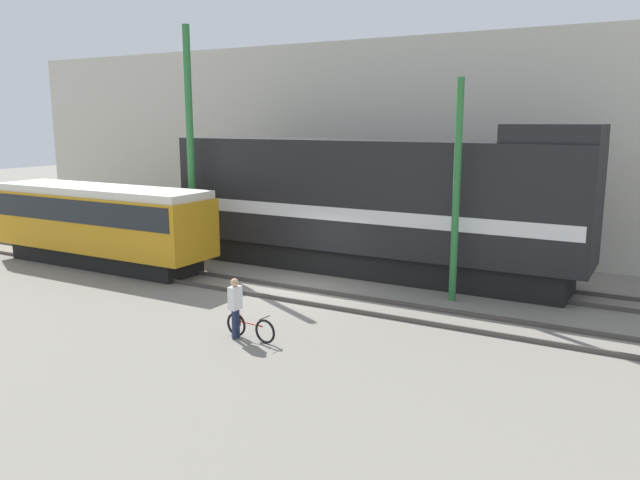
# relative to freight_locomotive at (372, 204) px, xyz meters

# --- Properties ---
(ground_plane) EXTENTS (120.00, 120.00, 0.00)m
(ground_plane) POSITION_rel_freight_locomotive_xyz_m (-1.04, -3.58, -2.69)
(ground_plane) COLOR gray
(track_near) EXTENTS (60.00, 1.50, 0.14)m
(track_near) POSITION_rel_freight_locomotive_xyz_m (-1.04, -4.26, -2.62)
(track_near) COLOR #47423D
(track_near) RESTS_ON ground
(track_far) EXTENTS (60.00, 1.51, 0.14)m
(track_far) POSITION_rel_freight_locomotive_xyz_m (-1.04, -0.00, -2.62)
(track_far) COLOR #47423D
(track_far) RESTS_ON ground
(building_backdrop) EXTENTS (45.56, 6.00, 9.38)m
(building_backdrop) POSITION_rel_freight_locomotive_xyz_m (-1.04, 7.43, 2.00)
(building_backdrop) COLOR beige
(building_backdrop) RESTS_ON ground
(freight_locomotive) EXTENTS (16.18, 3.04, 5.72)m
(freight_locomotive) POSITION_rel_freight_locomotive_xyz_m (0.00, 0.00, 0.00)
(freight_locomotive) COLOR black
(freight_locomotive) RESTS_ON ground
(streetcar) EXTENTS (10.09, 2.54, 3.23)m
(streetcar) POSITION_rel_freight_locomotive_xyz_m (-10.06, -4.26, -0.84)
(streetcar) COLOR black
(streetcar) RESTS_ON ground
(bicycle) EXTENTS (1.68, 0.44, 0.73)m
(bicycle) POSITION_rel_freight_locomotive_xyz_m (0.36, -8.48, -2.35)
(bicycle) COLOR black
(bicycle) RESTS_ON ground
(person) EXTENTS (0.25, 0.38, 1.68)m
(person) POSITION_rel_freight_locomotive_xyz_m (-0.05, -8.59, -1.66)
(person) COLOR #232D4C
(person) RESTS_ON ground
(utility_pole_left) EXTENTS (0.29, 0.29, 9.50)m
(utility_pole_left) POSITION_rel_freight_locomotive_xyz_m (-7.07, -2.13, 2.06)
(utility_pole_left) COLOR #2D7238
(utility_pole_left) RESTS_ON ground
(utility_pole_center) EXTENTS (0.23, 0.23, 7.16)m
(utility_pole_center) POSITION_rel_freight_locomotive_xyz_m (3.93, -2.13, 0.89)
(utility_pole_center) COLOR #2D7238
(utility_pole_center) RESTS_ON ground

